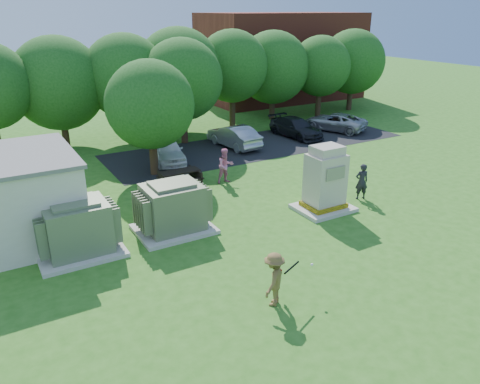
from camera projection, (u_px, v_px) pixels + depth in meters
ground at (296, 262)px, 16.64m from camera, size 120.00×120.00×0.00m
brick_building at (281, 57)px, 45.29m from camera, size 15.00×8.00×8.00m
parking_strip at (259, 145)px, 30.76m from camera, size 20.00×6.00×0.01m
transformer_left at (78, 229)px, 16.86m from camera, size 3.00×2.40×2.07m
transformer_right at (173, 209)px, 18.59m from camera, size 3.00×2.40×2.07m
generator_cabinet at (325, 183)px, 20.44m from camera, size 2.42×1.98×2.95m
picnic_table at (180, 177)px, 23.39m from camera, size 1.99×1.49×0.85m
batter at (274, 279)px, 13.95m from camera, size 1.27×1.19×1.73m
person_by_generator at (362, 182)px, 21.80m from camera, size 0.73×0.58×1.73m
person_at_picnic at (226, 166)px, 23.81m from camera, size 0.89×0.70×1.82m
car_white at (167, 150)px, 27.23m from camera, size 2.32×4.23×1.36m
car_silver_a at (234, 136)px, 30.12m from camera, size 1.92×4.42×1.42m
car_dark at (296, 127)px, 32.54m from camera, size 2.14×4.59×1.30m
car_silver_b at (334, 122)px, 34.22m from camera, size 3.84×5.07×1.28m
batting_equipment at (293, 268)px, 14.09m from camera, size 1.38×0.41×0.20m
tree_row at (152, 77)px, 30.80m from camera, size 41.30×13.30×7.30m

